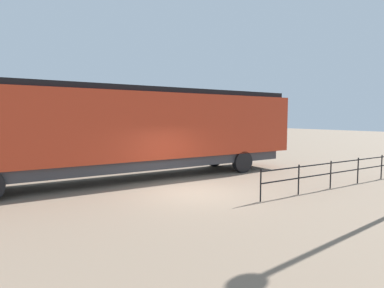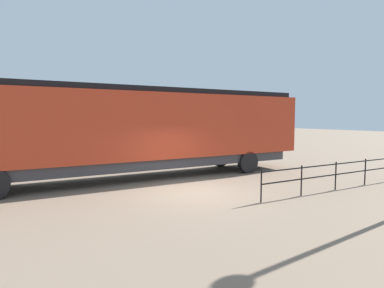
{
  "view_description": "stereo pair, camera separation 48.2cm",
  "coord_description": "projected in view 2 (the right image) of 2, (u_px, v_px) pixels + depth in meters",
  "views": [
    {
      "loc": [
        9.91,
        -6.17,
        2.81
      ],
      "look_at": [
        1.03,
        -0.66,
        1.94
      ],
      "focal_mm": 29.61,
      "sensor_mm": 36.0,
      "label": 1
    },
    {
      "loc": [
        10.16,
        -5.75,
        2.81
      ],
      "look_at": [
        1.03,
        -0.66,
        1.94
      ],
      "focal_mm": 29.61,
      "sensor_mm": 36.0,
      "label": 2
    }
  ],
  "objects": [
    {
      "name": "ground_plane",
      "position": [
        194.0,
        193.0,
        11.87
      ],
      "size": [
        120.0,
        120.0,
        0.0
      ],
      "primitive_type": "plane",
      "color": "#84705B"
    },
    {
      "name": "locomotive",
      "position": [
        148.0,
        128.0,
        14.65
      ],
      "size": [
        2.81,
        17.23,
        4.14
      ],
      "color": "red",
      "rests_on": "ground_plane"
    },
    {
      "name": "platform_fence",
      "position": [
        351.0,
        170.0,
        12.72
      ],
      "size": [
        0.05,
        9.48,
        1.11
      ],
      "color": "black",
      "rests_on": "ground_plane"
    }
  ]
}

